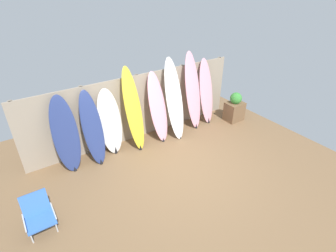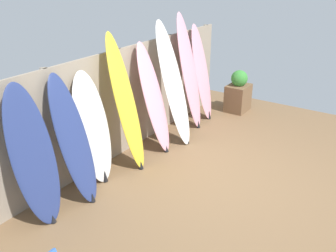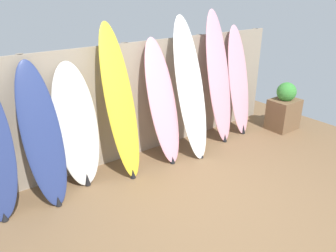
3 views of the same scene
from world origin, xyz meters
The scene contains 10 objects.
ground centered at (0.00, 0.00, 0.00)m, with size 7.68×7.68×0.00m, color brown.
fence_back centered at (0.00, 2.01, 0.90)m, with size 6.08×0.11×1.80m.
surfboard_navy_1 centered at (-1.44, 1.62, 0.88)m, with size 0.48×0.62×1.77m.
surfboard_white_2 centered at (-0.95, 1.74, 0.83)m, with size 0.60×0.44×1.68m.
surfboard_yellow_3 centered at (-0.36, 1.61, 1.06)m, with size 0.49×0.64×2.14m.
surfboard_pink_4 centered at (0.36, 1.61, 0.93)m, with size 0.53×0.64×1.88m.
surfboard_white_5 centered at (0.84, 1.53, 1.07)m, with size 0.54×0.77×2.17m.
surfboard_pink_6 centered at (1.57, 1.65, 1.10)m, with size 0.54×0.60×2.22m.
surfboard_pink_7 centered at (2.10, 1.67, 0.95)m, with size 0.47×0.52×1.94m.
planter_box centered at (2.89, 1.17, 0.40)m, with size 0.54×0.43×0.92m.
Camera 3 is at (-2.38, -2.18, 2.54)m, focal length 35.00 mm.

